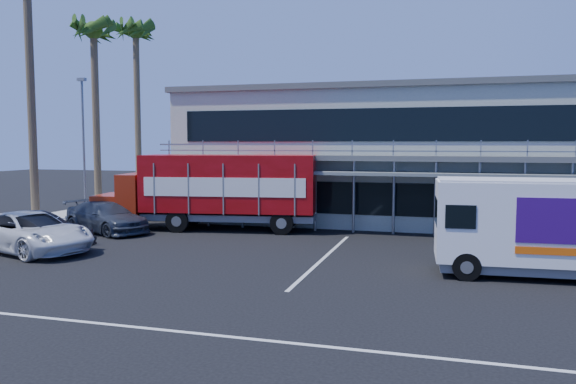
# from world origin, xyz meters

# --- Properties ---
(ground) EXTENTS (120.00, 120.00, 0.00)m
(ground) POSITION_xyz_m (0.00, 0.00, 0.00)
(ground) COLOR black
(ground) RESTS_ON ground
(building) EXTENTS (22.40, 12.00, 7.30)m
(building) POSITION_xyz_m (3.00, 14.94, 3.66)
(building) COLOR #9DA597
(building) RESTS_ON ground
(curb_strip) EXTENTS (3.00, 32.00, 0.16)m
(curb_strip) POSITION_xyz_m (-15.00, 6.00, 0.08)
(curb_strip) COLOR #A5A399
(curb_strip) RESTS_ON ground
(palm_e) EXTENTS (2.80, 2.80, 12.25)m
(palm_e) POSITION_xyz_m (-14.70, 13.00, 10.57)
(palm_e) COLOR brown
(palm_e) RESTS_ON ground
(palm_f) EXTENTS (2.80, 2.80, 13.25)m
(palm_f) POSITION_xyz_m (-15.10, 18.50, 11.47)
(palm_f) COLOR brown
(palm_f) RESTS_ON ground
(light_pole_far) EXTENTS (0.50, 0.25, 8.09)m
(light_pole_far) POSITION_xyz_m (-14.20, 11.00, 4.50)
(light_pole_far) COLOR gray
(light_pole_far) RESTS_ON ground
(red_truck) EXTENTS (11.33, 4.17, 3.73)m
(red_truck) POSITION_xyz_m (-4.75, 8.39, 2.05)
(red_truck) COLOR maroon
(red_truck) RESTS_ON ground
(white_van) EXTENTS (6.60, 2.61, 3.16)m
(white_van) POSITION_xyz_m (9.30, 2.00, 1.68)
(white_van) COLOR white
(white_van) RESTS_ON ground
(parked_car_b) EXTENTS (4.68, 1.69, 1.54)m
(parked_car_b) POSITION_xyz_m (-9.50, 1.20, 0.77)
(parked_car_b) COLOR black
(parked_car_b) RESTS_ON ground
(parked_car_c) EXTENTS (6.27, 4.19, 1.60)m
(parked_car_c) POSITION_xyz_m (-9.50, 0.94, 0.80)
(parked_car_c) COLOR white
(parked_car_c) RESTS_ON ground
(parked_car_d) EXTENTS (5.52, 4.01, 1.48)m
(parked_car_d) POSITION_xyz_m (-9.50, 6.12, 0.74)
(parked_car_d) COLOR #343A46
(parked_car_d) RESTS_ON ground
(parked_car_e) EXTENTS (5.28, 2.91, 1.70)m
(parked_car_e) POSITION_xyz_m (-10.82, 10.80, 0.85)
(parked_car_e) COLOR slate
(parked_car_e) RESTS_ON ground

